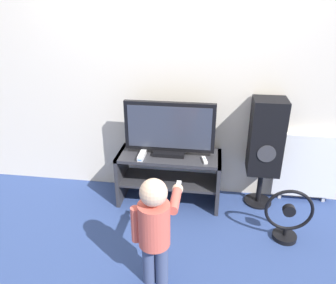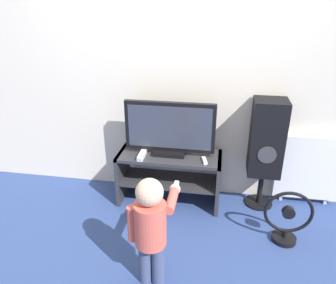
{
  "view_description": "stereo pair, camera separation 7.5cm",
  "coord_description": "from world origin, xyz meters",
  "px_view_note": "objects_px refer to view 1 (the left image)",
  "views": [
    {
      "loc": [
        0.4,
        -2.63,
        1.94
      ],
      "look_at": [
        0.0,
        0.12,
        0.7
      ],
      "focal_mm": 35.0,
      "sensor_mm": 36.0,
      "label": 1
    },
    {
      "loc": [
        0.47,
        -2.62,
        1.94
      ],
      "look_at": [
        0.0,
        0.12,
        0.7
      ],
      "focal_mm": 35.0,
      "sensor_mm": 36.0,
      "label": 2
    }
  ],
  "objects_px": {
    "floor_fan": "(288,217)",
    "radiator": "(307,166)",
    "game_console": "(142,156)",
    "child": "(155,224)",
    "television": "(170,129)",
    "remote_primary": "(205,160)",
    "speaker_tower": "(266,139)"
  },
  "relations": [
    {
      "from": "floor_fan",
      "to": "radiator",
      "type": "xyz_separation_m",
      "value": [
        0.28,
        0.65,
        0.17
      ]
    },
    {
      "from": "game_console",
      "to": "child",
      "type": "xyz_separation_m",
      "value": [
        0.3,
        -0.95,
        -0.04
      ]
    },
    {
      "from": "television",
      "to": "child",
      "type": "xyz_separation_m",
      "value": [
        0.05,
        -1.07,
        -0.27
      ]
    },
    {
      "from": "television",
      "to": "radiator",
      "type": "bearing_deg",
      "value": 8.24
    },
    {
      "from": "child",
      "to": "remote_primary",
      "type": "bearing_deg",
      "value": 72.69
    },
    {
      "from": "remote_primary",
      "to": "child",
      "type": "distance_m",
      "value": 1.01
    },
    {
      "from": "television",
      "to": "floor_fan",
      "type": "height_order",
      "value": "television"
    },
    {
      "from": "remote_primary",
      "to": "radiator",
      "type": "relative_size",
      "value": 0.18
    },
    {
      "from": "speaker_tower",
      "to": "floor_fan",
      "type": "relative_size",
      "value": 2.22
    },
    {
      "from": "game_console",
      "to": "remote_primary",
      "type": "relative_size",
      "value": 1.42
    },
    {
      "from": "child",
      "to": "television",
      "type": "bearing_deg",
      "value": 92.57
    },
    {
      "from": "floor_fan",
      "to": "game_console",
      "type": "bearing_deg",
      "value": 165.92
    },
    {
      "from": "child",
      "to": "radiator",
      "type": "distance_m",
      "value": 1.83
    },
    {
      "from": "game_console",
      "to": "radiator",
      "type": "bearing_deg",
      "value": 11.17
    },
    {
      "from": "speaker_tower",
      "to": "radiator",
      "type": "height_order",
      "value": "speaker_tower"
    },
    {
      "from": "speaker_tower",
      "to": "floor_fan",
      "type": "height_order",
      "value": "speaker_tower"
    },
    {
      "from": "game_console",
      "to": "television",
      "type": "bearing_deg",
      "value": 25.78
    },
    {
      "from": "television",
      "to": "child",
      "type": "distance_m",
      "value": 1.11
    },
    {
      "from": "television",
      "to": "child",
      "type": "height_order",
      "value": "television"
    },
    {
      "from": "television",
      "to": "remote_primary",
      "type": "xyz_separation_m",
      "value": [
        0.35,
        -0.11,
        -0.25
      ]
    },
    {
      "from": "television",
      "to": "radiator",
      "type": "distance_m",
      "value": 1.43
    },
    {
      "from": "child",
      "to": "radiator",
      "type": "bearing_deg",
      "value": 44.01
    },
    {
      "from": "game_console",
      "to": "speaker_tower",
      "type": "height_order",
      "value": "speaker_tower"
    },
    {
      "from": "speaker_tower",
      "to": "remote_primary",
      "type": "bearing_deg",
      "value": -161.5
    },
    {
      "from": "television",
      "to": "game_console",
      "type": "relative_size",
      "value": 4.52
    },
    {
      "from": "child",
      "to": "floor_fan",
      "type": "relative_size",
      "value": 1.76
    },
    {
      "from": "speaker_tower",
      "to": "radiator",
      "type": "bearing_deg",
      "value": 14.77
    },
    {
      "from": "remote_primary",
      "to": "floor_fan",
      "type": "height_order",
      "value": "remote_primary"
    },
    {
      "from": "speaker_tower",
      "to": "child",
      "type": "bearing_deg",
      "value": -126.84
    },
    {
      "from": "remote_primary",
      "to": "radiator",
      "type": "height_order",
      "value": "radiator"
    },
    {
      "from": "television",
      "to": "floor_fan",
      "type": "xyz_separation_m",
      "value": [
        1.08,
        -0.45,
        -0.56
      ]
    },
    {
      "from": "child",
      "to": "radiator",
      "type": "relative_size",
      "value": 1.19
    }
  ]
}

